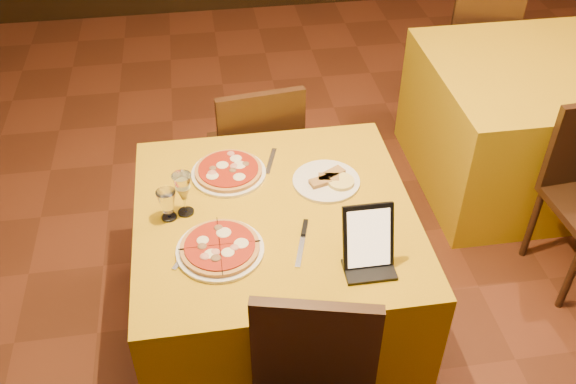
{
  "coord_description": "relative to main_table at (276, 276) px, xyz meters",
  "views": [
    {
      "loc": [
        -0.53,
        -1.99,
        2.43
      ],
      "look_at": [
        -0.24,
        -0.14,
        0.86
      ],
      "focal_mm": 40.0,
      "sensor_mm": 36.0,
      "label": 1
    }
  ],
  "objects": [
    {
      "name": "fork_near",
      "position": [
        -0.36,
        -0.19,
        0.38
      ],
      "size": [
        0.09,
        0.14,
        0.01
      ],
      "primitive_type": "cube",
      "rotation": [
        0.0,
        0.0,
        1.05
      ],
      "color": "silver",
      "rests_on": "main_table"
    },
    {
      "name": "main_table",
      "position": [
        0.0,
        0.0,
        0.0
      ],
      "size": [
        1.1,
        1.1,
        0.75
      ],
      "primitive_type": "cube",
      "color": "#C2920C",
      "rests_on": "floor"
    },
    {
      "name": "side_table",
      "position": [
        1.55,
        0.94,
        0.0
      ],
      "size": [
        1.1,
        1.1,
        0.75
      ],
      "primitive_type": "cube",
      "color": "gold",
      "rests_on": "floor"
    },
    {
      "name": "floor",
      "position": [
        0.29,
        0.12,
        -0.38
      ],
      "size": [
        6.0,
        7.0,
        0.01
      ],
      "primitive_type": "cube",
      "color": "#5E2D19",
      "rests_on": "ground"
    },
    {
      "name": "water_glass",
      "position": [
        -0.41,
        0.03,
        0.44
      ],
      "size": [
        0.07,
        0.07,
        0.13
      ],
      "primitive_type": null,
      "rotation": [
        0.0,
        0.0,
        -0.27
      ],
      "color": "silver",
      "rests_on": "main_table"
    },
    {
      "name": "fork_far",
      "position": [
        0.03,
        0.32,
        0.38
      ],
      "size": [
        0.07,
        0.18,
        0.01
      ],
      "primitive_type": "cube",
      "rotation": [
        0.0,
        0.0,
        1.27
      ],
      "color": "#B7B8BF",
      "rests_on": "main_table"
    },
    {
      "name": "chair_main_far",
      "position": [
        -0.0,
        0.82,
        0.08
      ],
      "size": [
        0.48,
        0.48,
        0.91
      ],
      "primitive_type": null,
      "rotation": [
        0.0,
        0.0,
        3.26
      ],
      "color": "black",
      "rests_on": "floor"
    },
    {
      "name": "tablet",
      "position": [
        0.29,
        -0.32,
        0.49
      ],
      "size": [
        0.18,
        0.1,
        0.23
      ],
      "primitive_type": "cube",
      "rotation": [
        -0.35,
        0.0,
        -0.0
      ],
      "color": "black",
      "rests_on": "main_table"
    },
    {
      "name": "wine_glass",
      "position": [
        -0.35,
        0.05,
        0.47
      ],
      "size": [
        0.09,
        0.09,
        0.19
      ],
      "primitive_type": null,
      "rotation": [
        0.0,
        0.0,
        -0.32
      ],
      "color": "#D7D97B",
      "rests_on": "main_table"
    },
    {
      "name": "pizza_near",
      "position": [
        -0.23,
        -0.19,
        0.39
      ],
      "size": [
        0.33,
        0.33,
        0.03
      ],
      "rotation": [
        0.0,
        0.0,
        0.09
      ],
      "color": "white",
      "rests_on": "main_table"
    },
    {
      "name": "chair_side_far",
      "position": [
        1.55,
        1.75,
        0.08
      ],
      "size": [
        0.47,
        0.47,
        0.91
      ],
      "primitive_type": null,
      "rotation": [
        0.0,
        0.0,
        2.98
      ],
      "color": "black",
      "rests_on": "floor"
    },
    {
      "name": "cutlet_dish",
      "position": [
        0.24,
        0.15,
        0.39
      ],
      "size": [
        0.28,
        0.28,
        0.03
      ],
      "rotation": [
        0.0,
        0.0,
        -0.15
      ],
      "color": "white",
      "rests_on": "main_table"
    },
    {
      "name": "pizza_far",
      "position": [
        -0.16,
        0.26,
        0.39
      ],
      "size": [
        0.32,
        0.32,
        0.03
      ],
      "rotation": [
        0.0,
        0.0,
        -0.42
      ],
      "color": "white",
      "rests_on": "main_table"
    },
    {
      "name": "knife",
      "position": [
        0.07,
        -0.2,
        0.38
      ],
      "size": [
        0.09,
        0.23,
        0.01
      ],
      "primitive_type": "cube",
      "rotation": [
        0.0,
        0.0,
        1.27
      ],
      "color": "#B5B5BD",
      "rests_on": "main_table"
    }
  ]
}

